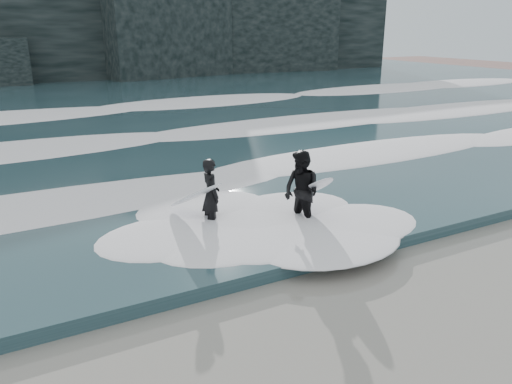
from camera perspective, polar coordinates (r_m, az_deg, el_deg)
ground at (r=9.29m, az=22.95°, el=-14.67°), size 120.00×120.00×0.00m
sea at (r=34.55m, az=-17.39°, el=9.78°), size 90.00×52.00×0.30m
headland at (r=51.02m, az=-21.93°, el=17.34°), size 70.00×9.00×10.00m
foam_near at (r=15.70m, az=-2.71°, el=1.95°), size 60.00×3.20×0.20m
foam_mid at (r=22.05m, az=-10.64°, el=6.52°), size 60.00×4.00×0.24m
foam_far at (r=30.62m, az=-15.92°, el=9.48°), size 60.00×4.80×0.30m
surfer_left at (r=12.26m, az=-5.53°, el=-0.34°), size 1.20×1.99×1.82m
surfer_right at (r=12.19m, az=5.33°, el=0.05°), size 1.38×1.89×2.03m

